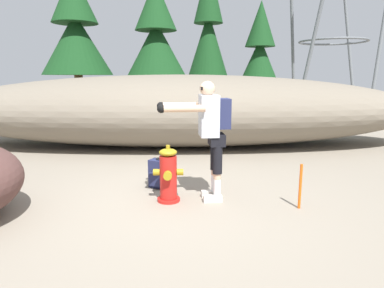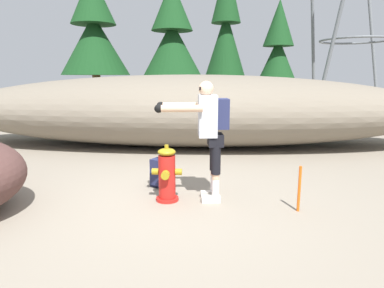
# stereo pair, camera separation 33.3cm
# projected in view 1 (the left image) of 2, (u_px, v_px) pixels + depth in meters

# --- Properties ---
(ground_plane) EXTENTS (56.00, 56.00, 0.04)m
(ground_plane) POSITION_uv_depth(u_px,v_px,m) (173.00, 205.00, 4.61)
(ground_plane) COLOR gray
(dirt_embankment) EXTENTS (12.12, 3.20, 1.76)m
(dirt_embankment) POSITION_uv_depth(u_px,v_px,m) (179.00, 110.00, 8.40)
(dirt_embankment) COLOR #756B5B
(dirt_embankment) RESTS_ON ground_plane
(fire_hydrant) EXTENTS (0.42, 0.37, 0.80)m
(fire_hydrant) POSITION_uv_depth(u_px,v_px,m) (168.00, 176.00, 4.62)
(fire_hydrant) COLOR red
(fire_hydrant) RESTS_ON ground_plane
(utility_worker) EXTENTS (1.00, 0.59, 1.65)m
(utility_worker) POSITION_uv_depth(u_px,v_px,m) (210.00, 126.00, 4.55)
(utility_worker) COLOR beige
(utility_worker) RESTS_ON ground_plane
(spare_backpack) EXTENTS (0.36, 0.36, 0.47)m
(spare_backpack) POSITION_uv_depth(u_px,v_px,m) (159.00, 174.00, 5.24)
(spare_backpack) COLOR #23284C
(spare_backpack) RESTS_ON ground_plane
(pine_tree_far_left) EXTENTS (2.72, 2.72, 5.70)m
(pine_tree_far_left) POSITION_uv_depth(u_px,v_px,m) (76.00, 33.00, 13.02)
(pine_tree_far_left) COLOR #47331E
(pine_tree_far_left) RESTS_ON ground_plane
(pine_tree_left) EXTENTS (2.50, 2.50, 5.36)m
(pine_tree_left) POSITION_uv_depth(u_px,v_px,m) (156.00, 39.00, 13.05)
(pine_tree_left) COLOR #47331E
(pine_tree_left) RESTS_ON ground_plane
(pine_tree_center) EXTENTS (2.09, 2.09, 6.89)m
(pine_tree_center) POSITION_uv_depth(u_px,v_px,m) (208.00, 34.00, 15.62)
(pine_tree_center) COLOR #47331E
(pine_tree_center) RESTS_ON ground_plane
(pine_tree_right) EXTENTS (2.11, 2.11, 5.06)m
(pine_tree_right) POSITION_uv_depth(u_px,v_px,m) (260.00, 54.00, 15.31)
(pine_tree_right) COLOR #47331E
(pine_tree_right) RESTS_ON ground_plane
(survey_stake) EXTENTS (0.04, 0.04, 0.60)m
(survey_stake) POSITION_uv_depth(u_px,v_px,m) (300.00, 186.00, 4.37)
(survey_stake) COLOR #E55914
(survey_stake) RESTS_ON ground_plane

